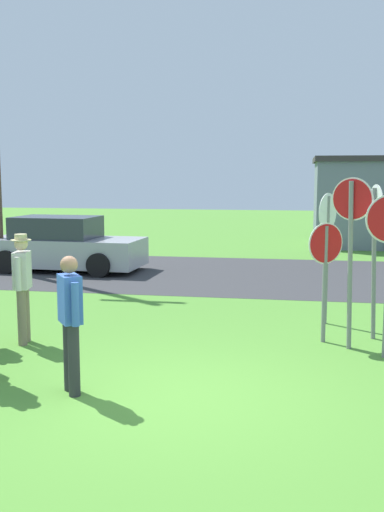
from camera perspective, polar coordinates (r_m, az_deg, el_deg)
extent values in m
plane|color=#518E33|center=(7.43, -1.65, -13.15)|extent=(80.00, 80.00, 0.00)
cube|color=#38383A|center=(16.21, 4.89, -1.75)|extent=(60.00, 6.40, 0.01)
cube|color=#A5A8AD|center=(17.16, -11.90, 0.41)|extent=(4.38, 1.99, 0.76)
cube|color=#2D333D|center=(17.19, -12.72, 2.68)|extent=(2.30, 1.63, 0.60)
cylinder|color=black|center=(17.52, -6.69, -0.02)|extent=(0.65, 0.25, 0.64)
cylinder|color=black|center=(15.85, -8.84, -0.87)|extent=(0.65, 0.25, 0.64)
cylinder|color=black|center=(18.57, -14.48, 0.22)|extent=(0.65, 0.25, 0.64)
cylinder|color=black|center=(17.00, -17.23, -0.55)|extent=(0.65, 0.25, 0.64)
cylinder|color=slate|center=(9.72, 12.46, -2.66)|extent=(0.10, 0.10, 1.86)
cylinder|color=white|center=(9.62, 12.57, 1.18)|extent=(0.54, 0.39, 0.65)
cylinder|color=red|center=(9.62, 12.61, 1.17)|extent=(0.50, 0.37, 0.61)
cylinder|color=slate|center=(10.06, 16.86, -0.77)|extent=(0.15, 0.10, 2.45)
cylinder|color=white|center=(9.97, 17.07, 4.62)|extent=(0.17, 0.66, 0.66)
cylinder|color=red|center=(9.97, 17.13, 4.61)|extent=(0.16, 0.61, 0.61)
cylinder|color=slate|center=(10.91, 12.63, -0.43)|extent=(0.10, 0.10, 2.28)
cylinder|color=white|center=(10.83, 12.76, 4.10)|extent=(0.33, 0.58, 0.66)
cylinder|color=red|center=(10.83, 12.71, 4.11)|extent=(0.31, 0.54, 0.61)
cylinder|color=slate|center=(9.31, 14.76, -0.99)|extent=(0.15, 0.20, 2.56)
cylinder|color=white|center=(9.22, 14.97, 5.24)|extent=(0.59, 0.33, 0.64)
cylinder|color=red|center=(9.21, 14.95, 5.23)|extent=(0.55, 0.31, 0.59)
cylinder|color=#7A6B56|center=(9.98, -15.52, -5.35)|extent=(0.14, 0.14, 0.88)
cylinder|color=#7A6B56|center=(9.77, -15.83, -5.64)|extent=(0.14, 0.14, 0.88)
cube|color=beige|center=(9.74, -15.83, -1.31)|extent=(0.29, 0.40, 0.58)
cylinder|color=beige|center=(9.97, -15.49, -1.21)|extent=(0.09, 0.09, 0.52)
cylinder|color=beige|center=(9.51, -16.17, -1.65)|extent=(0.09, 0.09, 0.52)
sphere|color=beige|center=(9.69, -15.92, 1.12)|extent=(0.21, 0.21, 0.21)
cylinder|color=beige|center=(9.68, -15.93, 1.46)|extent=(0.32, 0.32, 0.02)
cylinder|color=beige|center=(9.68, -15.94, 1.75)|extent=(0.19, 0.19, 0.09)
cylinder|color=#2D2D33|center=(7.63, -11.57, -9.23)|extent=(0.14, 0.14, 0.88)
cylinder|color=#2D2D33|center=(7.43, -11.14, -9.69)|extent=(0.14, 0.14, 0.88)
cube|color=#3860B7|center=(7.35, -11.51, -4.01)|extent=(0.39, 0.42, 0.58)
cylinder|color=#3860B7|center=(7.59, -11.96, -3.82)|extent=(0.09, 0.09, 0.52)
cylinder|color=#3860B7|center=(7.13, -11.01, -4.52)|extent=(0.09, 0.09, 0.52)
sphere|color=#9E7051|center=(7.28, -11.59, -0.81)|extent=(0.21, 0.21, 0.21)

